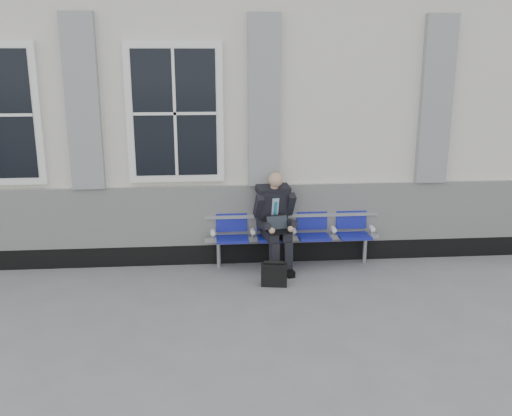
{
  "coord_description": "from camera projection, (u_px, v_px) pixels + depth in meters",
  "views": [
    {
      "loc": [
        0.8,
        -6.66,
        3.04
      ],
      "look_at": [
        1.44,
        0.9,
        1.0
      ],
      "focal_mm": 40.0,
      "sensor_mm": 36.0,
      "label": 1
    }
  ],
  "objects": [
    {
      "name": "businessman",
      "position": [
        275.0,
        217.0,
        8.22
      ],
      "size": [
        0.62,
        0.83,
        1.43
      ],
      "color": "black",
      "rests_on": "ground"
    },
    {
      "name": "briefcase",
      "position": [
        274.0,
        274.0,
        7.72
      ],
      "size": [
        0.37,
        0.2,
        0.36
      ],
      "color": "black",
      "rests_on": "ground"
    },
    {
      "name": "bench",
      "position": [
        293.0,
        229.0,
        8.43
      ],
      "size": [
        2.6,
        0.47,
        0.91
      ],
      "color": "#9EA0A3",
      "rests_on": "ground"
    },
    {
      "name": "ground",
      "position": [
        147.0,
        306.0,
        7.13
      ],
      "size": [
        70.0,
        70.0,
        0.0
      ],
      "primitive_type": "plane",
      "color": "slate",
      "rests_on": "ground"
    },
    {
      "name": "station_building",
      "position": [
        160.0,
        104.0,
        9.89
      ],
      "size": [
        14.4,
        4.4,
        4.49
      ],
      "color": "beige",
      "rests_on": "ground"
    }
  ]
}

